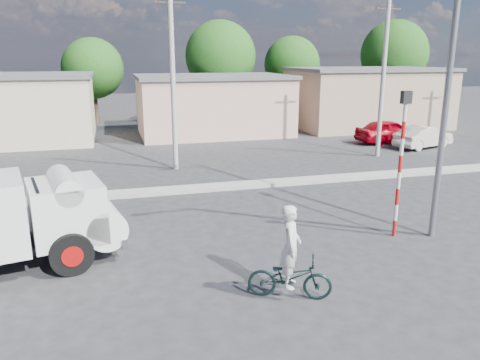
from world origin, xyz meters
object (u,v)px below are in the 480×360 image
object	(u,v)px
streetlight	(445,69)
car_cream	(423,137)
bicycle	(290,277)
cyclist	(290,259)
traffic_pole	(401,152)
car_red	(389,131)

from	to	relation	value
streetlight	car_cream	bearing A→B (deg)	54.34
bicycle	cyclist	bearing A→B (deg)	0.00
bicycle	car_cream	xyz separation A→B (m)	(14.16, 14.59, 0.15)
traffic_pole	streetlight	xyz separation A→B (m)	(0.94, -0.30, 2.37)
car_cream	cyclist	bearing A→B (deg)	118.67
traffic_pole	bicycle	bearing A→B (deg)	-149.11
bicycle	car_red	distance (m)	21.15
streetlight	bicycle	bearing A→B (deg)	-156.34
car_red	bicycle	bearing A→B (deg)	136.17
car_cream	car_red	size ratio (longest dim) A/B	0.92
cyclist	car_red	distance (m)	21.15
bicycle	traffic_pole	size ratio (longest dim) A/B	0.43
car_red	streetlight	distance (m)	16.75
cyclist	car_cream	distance (m)	20.33
car_cream	traffic_pole	xyz separation A→B (m)	(-9.71, -11.93, 1.95)
bicycle	cyclist	size ratio (longest dim) A/B	1.00
bicycle	traffic_pole	bearing A→B (deg)	-35.85
cyclist	streetlight	xyz separation A→B (m)	(5.38, 2.36, 4.01)
traffic_pole	streetlight	distance (m)	2.56
car_red	traffic_pole	world-z (taller)	traffic_pole
bicycle	car_cream	distance (m)	20.33
cyclist	traffic_pole	xyz separation A→B (m)	(4.44, 2.66, 1.65)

